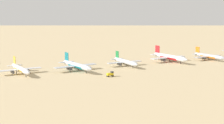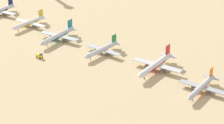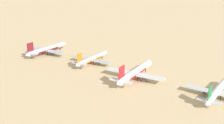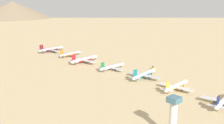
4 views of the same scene
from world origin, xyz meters
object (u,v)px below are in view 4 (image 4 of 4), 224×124
(control_tower, at_px, (173,116))
(parked_jet_2, at_px, (176,86))
(parked_jet_6, at_px, (70,54))
(parked_jet_7, at_px, (51,49))
(service_truck, at_px, (154,68))
(parked_jet_4, at_px, (112,67))
(parked_jet_5, at_px, (84,59))
(parked_jet_3, at_px, (144,74))
(parked_jet_1, at_px, (224,100))

(control_tower, bearing_deg, parked_jet_2, 33.26)
(parked_jet_6, bearing_deg, parked_jet_2, -92.49)
(parked_jet_7, distance_m, service_truck, 175.16)
(parked_jet_6, distance_m, parked_jet_7, 46.66)
(parked_jet_2, height_order, parked_jet_4, parked_jet_2)
(parked_jet_6, distance_m, control_tower, 251.54)
(parked_jet_5, relative_size, parked_jet_6, 1.19)
(service_truck, bearing_deg, parked_jet_6, 104.59)
(parked_jet_3, xyz_separation_m, control_tower, (-84.47, -96.28, 11.32))
(parked_jet_6, bearing_deg, parked_jet_4, -92.85)
(parked_jet_2, distance_m, control_tower, 94.31)
(parked_jet_7, bearing_deg, parked_jet_3, -89.56)
(parked_jet_4, xyz_separation_m, parked_jet_6, (4.60, 92.31, -0.10))
(parked_jet_5, height_order, service_truck, parked_jet_5)
(parked_jet_4, height_order, parked_jet_6, parked_jet_4)
(parked_jet_5, bearing_deg, parked_jet_4, -86.78)
(parked_jet_2, distance_m, parked_jet_6, 184.83)
(parked_jet_2, height_order, parked_jet_7, parked_jet_7)
(parked_jet_1, height_order, parked_jet_3, parked_jet_3)
(parked_jet_6, height_order, parked_jet_7, parked_jet_7)
(parked_jet_3, xyz_separation_m, parked_jet_6, (1.83, 139.70, -0.59))
(parked_jet_2, height_order, parked_jet_6, parked_jet_2)
(parked_jet_1, distance_m, parked_jet_4, 140.53)
(parked_jet_5, distance_m, parked_jet_6, 43.04)
(parked_jet_4, distance_m, control_tower, 165.69)
(parked_jet_3, bearing_deg, service_truck, 23.30)
(parked_jet_1, bearing_deg, control_tower, -177.55)
(parked_jet_4, relative_size, control_tower, 1.47)
(parked_jet_3, distance_m, parked_jet_5, 97.47)
(parked_jet_3, bearing_deg, parked_jet_5, 93.28)
(parked_jet_1, distance_m, parked_jet_3, 93.41)
(parked_jet_7, height_order, service_truck, parked_jet_7)
(parked_jet_2, bearing_deg, control_tower, -146.74)
(parked_jet_1, xyz_separation_m, parked_jet_2, (2.32, 48.06, -0.35))
(parked_jet_3, height_order, parked_jet_5, parked_jet_5)
(parked_jet_7, relative_size, service_truck, 8.57)
(parked_jet_3, height_order, control_tower, control_tower)
(parked_jet_7, bearing_deg, parked_jet_4, -90.55)
(parked_jet_2, height_order, control_tower, control_tower)
(parked_jet_2, xyz_separation_m, parked_jet_4, (3.45, 92.35, -0.06))
(parked_jet_6, xyz_separation_m, service_truck, (32.52, -124.90, -1.87))
(parked_jet_4, xyz_separation_m, parked_jet_7, (1.33, 138.86, 0.43))
(parked_jet_1, xyz_separation_m, control_tower, (-75.93, -3.25, 11.39))
(service_truck, bearing_deg, control_tower, -136.93)
(service_truck, height_order, control_tower, control_tower)
(parked_jet_1, height_order, parked_jet_5, parked_jet_5)
(parked_jet_6, relative_size, service_truck, 7.56)
(parked_jet_1, relative_size, service_truck, 8.52)
(parked_jet_1, xyz_separation_m, parked_jet_4, (5.76, 140.41, -0.42))
(parked_jet_3, relative_size, service_truck, 8.66)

